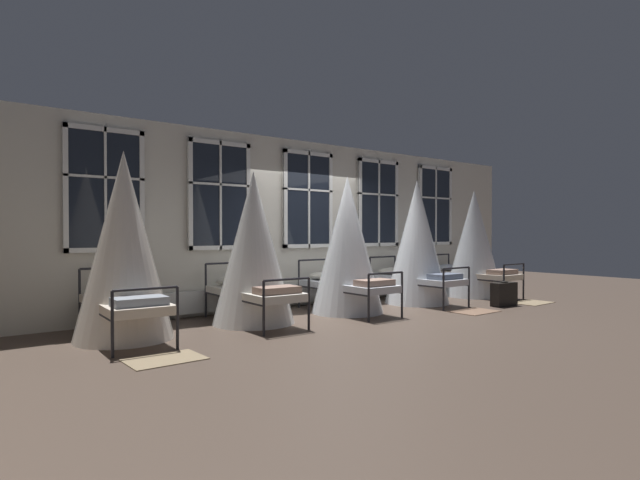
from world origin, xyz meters
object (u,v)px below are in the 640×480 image
cot_third (347,247)px  cot_fourth (417,243)px  suitcase_dark (504,294)px  cot_second (253,250)px  cot_fifth (474,245)px  cot_first (124,248)px

cot_third → cot_fourth: 1.83m
cot_fourth → suitcase_dark: 1.87m
cot_second → cot_fourth: size_ratio=0.96×
cot_fifth → suitcase_dark: (-0.81, -1.26, -0.89)m
cot_second → cot_third: size_ratio=0.98×
cot_first → suitcase_dark: bearing=-99.3°
cot_second → suitcase_dark: (4.65, -1.27, -0.90)m
cot_first → cot_fourth: cot_first is taller
cot_fourth → cot_second: bearing=89.6°
cot_fifth → cot_third: bearing=89.5°
cot_first → suitcase_dark: size_ratio=4.27×
cot_third → suitcase_dark: (2.83, -1.21, -0.91)m
cot_first → cot_fourth: bearing=-88.4°
cot_first → cot_fourth: (5.55, -0.01, -0.01)m
cot_fourth → suitcase_dark: (1.00, -1.26, -0.95)m
cot_third → cot_second: bearing=88.1°
cot_fourth → suitcase_dark: cot_fourth is taller
cot_second → cot_third: (1.81, -0.06, 0.02)m
cot_first → cot_fifth: bearing=-88.4°
cot_third → suitcase_dark: cot_third is taller
cot_first → suitcase_dark: (6.56, -1.27, -0.96)m
cot_third → cot_fifth: cot_third is taller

